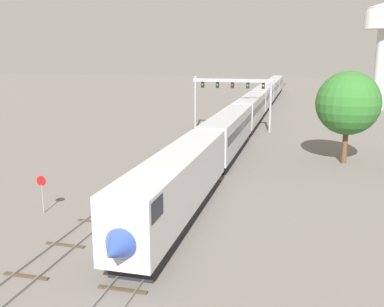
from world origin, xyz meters
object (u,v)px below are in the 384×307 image
object	(u,v)px
passenger_train	(258,103)
signal_gantry	(232,91)
stop_sign	(42,189)
trackside_tree_left	(348,103)

from	to	relation	value
passenger_train	signal_gantry	size ratio (longest dim) A/B	10.53
passenger_train	stop_sign	world-z (taller)	passenger_train
stop_sign	trackside_tree_left	world-z (taller)	trackside_tree_left
signal_gantry	stop_sign	size ratio (longest dim) A/B	4.20
passenger_train	trackside_tree_left	world-z (taller)	trackside_tree_left
trackside_tree_left	stop_sign	bearing A→B (deg)	-136.58
passenger_train	signal_gantry	bearing A→B (deg)	-98.06
signal_gantry	stop_sign	xyz separation A→B (m)	(-7.75, -38.82, -4.18)
signal_gantry	trackside_tree_left	distance (m)	22.90
passenger_train	signal_gantry	xyz separation A→B (m)	(-2.25, -15.89, 3.44)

